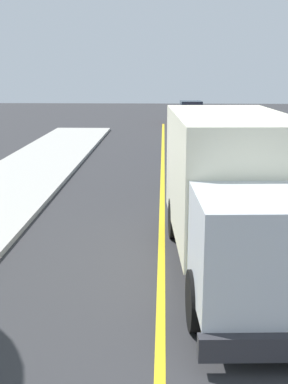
# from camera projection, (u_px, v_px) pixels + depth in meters

# --- Properties ---
(centre_line_yellow) EXTENTS (0.16, 56.00, 0.01)m
(centre_line_yellow) POSITION_uv_depth(u_px,v_px,m) (161.00, 267.00, 10.73)
(centre_line_yellow) COLOR gold
(centre_line_yellow) RESTS_ON ground
(box_truck) EXTENTS (2.80, 7.30, 3.20)m
(box_truck) POSITION_uv_depth(u_px,v_px,m) (235.00, 187.00, 10.31)
(box_truck) COLOR #F2EDCC
(box_truck) RESTS_ON ground
(parked_car_near) EXTENTS (1.82, 4.41, 1.67)m
(parked_car_near) POSITION_uv_depth(u_px,v_px,m) (225.00, 168.00, 17.20)
(parked_car_near) COLOR #4C564C
(parked_car_near) RESTS_ON ground
(parked_car_mid) EXTENTS (1.87, 4.43, 1.67)m
(parked_car_mid) POSITION_uv_depth(u_px,v_px,m) (216.00, 139.00, 24.20)
(parked_car_mid) COLOR #2D4793
(parked_car_mid) RESTS_ON ground
(parked_car_far) EXTENTS (1.86, 4.42, 1.67)m
(parked_car_far) POSITION_uv_depth(u_px,v_px,m) (194.00, 123.00, 31.27)
(parked_car_far) COLOR silver
(parked_car_far) RESTS_ON ground
(parked_car_furthest) EXTENTS (2.01, 4.48, 1.67)m
(parked_car_furthest) POSITION_uv_depth(u_px,v_px,m) (191.00, 113.00, 38.28)
(parked_car_furthest) COLOR maroon
(parked_car_furthest) RESTS_ON ground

